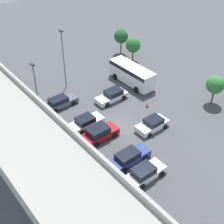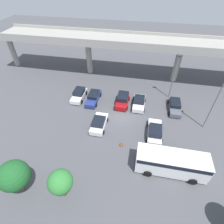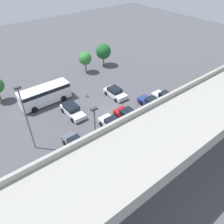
# 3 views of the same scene
# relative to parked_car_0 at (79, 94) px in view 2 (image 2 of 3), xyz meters

# --- Properties ---
(ground_plane) EXTENTS (116.13, 116.13, 0.00)m
(ground_plane) POSITION_rel_parked_car_0_xyz_m (8.22, -3.62, -0.76)
(ground_plane) COLOR #4C4C51
(highway_overpass) EXTENTS (55.39, 6.56, 8.35)m
(highway_overpass) POSITION_rel_parked_car_0_xyz_m (8.22, 9.76, 6.22)
(highway_overpass) COLOR #9E9B93
(highway_overpass) RESTS_ON ground_plane
(parked_car_0) EXTENTS (2.10, 4.42, 1.60)m
(parked_car_0) POSITION_rel_parked_car_0_xyz_m (0.00, 0.00, 0.00)
(parked_car_0) COLOR silver
(parked_car_0) RESTS_ON ground_plane
(parked_car_1) EXTENTS (2.03, 4.90, 1.48)m
(parked_car_1) POSITION_rel_parked_car_0_xyz_m (2.78, -0.24, -0.05)
(parked_car_1) COLOR navy
(parked_car_1) RESTS_ON ground_plane
(parked_car_2) EXTENTS (2.18, 4.30, 1.50)m
(parked_car_2) POSITION_rel_parked_car_0_xyz_m (5.36, -6.37, -0.06)
(parked_car_2) COLOR silver
(parked_car_2) RESTS_ON ground_plane
(parked_car_3) EXTENTS (2.23, 4.32, 1.73)m
(parked_car_3) POSITION_rel_parked_car_0_xyz_m (7.99, -0.15, 0.07)
(parked_car_3) COLOR maroon
(parked_car_3) RESTS_ON ground_plane
(parked_car_4) EXTENTS (2.16, 4.43, 1.54)m
(parked_car_4) POSITION_rel_parked_car_0_xyz_m (10.84, -0.14, -0.04)
(parked_car_4) COLOR silver
(parked_car_4) RESTS_ON ground_plane
(parked_car_5) EXTENTS (2.16, 4.73, 1.57)m
(parked_car_5) POSITION_rel_parked_car_0_xyz_m (13.58, -6.47, -0.02)
(parked_car_5) COLOR silver
(parked_car_5) RESTS_ON ground_plane
(parked_car_6) EXTENTS (1.99, 4.72, 1.46)m
(parked_car_6) POSITION_rel_parked_car_0_xyz_m (16.80, 0.06, -0.06)
(parked_car_6) COLOR #515660
(parked_car_6) RESTS_ON ground_plane
(shuttle_bus) EXTENTS (8.06, 2.78, 2.86)m
(shuttle_bus) POSITION_rel_parked_car_0_xyz_m (15.39, -11.79, 0.95)
(shuttle_bus) COLOR white
(shuttle_bus) RESTS_ON ground_plane
(lamp_post_near_aisle) EXTENTS (0.70, 0.35, 8.00)m
(lamp_post_near_aisle) POSITION_rel_parked_car_0_xyz_m (16.06, 3.49, 3.93)
(lamp_post_near_aisle) COLOR slate
(lamp_post_near_aisle) RESTS_ON ground_plane
(lamp_post_mid_lot) EXTENTS (0.70, 0.35, 8.92)m
(lamp_post_mid_lot) POSITION_rel_parked_car_0_xyz_m (20.84, -3.36, 4.41)
(lamp_post_mid_lot) COLOR slate
(lamp_post_mid_lot) RESTS_ON ground_plane
(tree_front_left) EXTENTS (3.15, 3.15, 4.67)m
(tree_front_left) POSITION_rel_parked_car_0_xyz_m (-0.39, -17.39, 2.34)
(tree_front_left) COLOR brown
(tree_front_left) RESTS_ON ground_plane
(tree_front_centre) EXTENTS (2.52, 2.52, 4.19)m
(tree_front_centre) POSITION_rel_parked_car_0_xyz_m (4.32, -17.02, 2.16)
(tree_front_centre) COLOR brown
(tree_front_centre) RESTS_ON ground_plane
(traffic_cone) EXTENTS (0.44, 0.44, 0.70)m
(traffic_cone) POSITION_rel_parked_car_0_xyz_m (9.20, -9.19, -0.43)
(traffic_cone) COLOR black
(traffic_cone) RESTS_ON ground_plane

